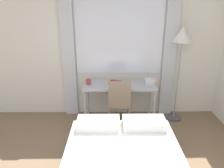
% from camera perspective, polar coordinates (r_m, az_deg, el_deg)
% --- Properties ---
extents(wall_back_with_window, '(5.57, 0.13, 2.70)m').
position_cam_1_polar(wall_back_with_window, '(4.13, -2.38, 9.66)').
color(wall_back_with_window, silver).
rests_on(wall_back_with_window, ground_plane).
extents(desk, '(1.30, 0.54, 0.75)m').
position_cam_1_polar(desk, '(3.99, 1.94, -0.81)').
color(desk, '#B2B2B7').
rests_on(desk, ground_plane).
extents(desk_chair, '(0.41, 0.41, 0.92)m').
position_cam_1_polar(desk_chair, '(3.84, 1.96, -4.27)').
color(desk_chair, '#8C7259').
rests_on(desk_chair, ground_plane).
extents(standing_lamp, '(0.33, 0.33, 1.76)m').
position_cam_1_polar(standing_lamp, '(4.02, 17.78, 10.15)').
color(standing_lamp, '#4C4C51').
rests_on(standing_lamp, ground_plane).
extents(telephone, '(0.18, 0.14, 0.11)m').
position_cam_1_polar(telephone, '(3.99, 9.73, 0.64)').
color(telephone, silver).
rests_on(telephone, desk).
extents(book, '(0.26, 0.26, 0.02)m').
position_cam_1_polar(book, '(3.99, 0.72, 0.37)').
color(book, maroon).
rests_on(book, desk).
extents(mug, '(0.09, 0.09, 0.10)m').
position_cam_1_polar(mug, '(3.96, -6.20, 0.67)').
color(mug, '#993F33').
rests_on(mug, desk).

